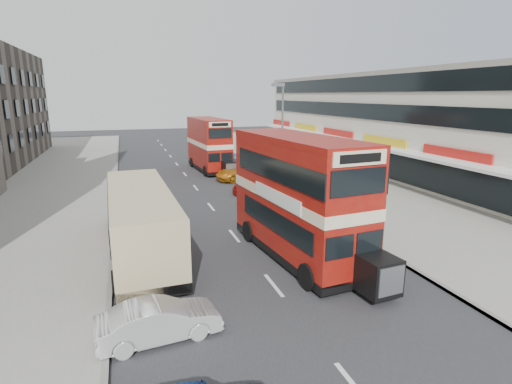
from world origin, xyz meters
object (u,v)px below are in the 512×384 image
object	(u,v)px
street_lamp	(281,128)
bus_main	(299,197)
car_right_a	(263,185)
pedestrian_near	(308,182)
car_right_c	(223,158)
pedestrian_far	(262,153)
coach	(141,219)
bus_second	(209,144)
car_right_b	(244,172)
cyclist	(255,179)
car_left_front	(159,321)

from	to	relation	value
street_lamp	bus_main	xyz separation A→B (m)	(-4.44, -13.53, -1.97)
car_right_a	pedestrian_near	size ratio (longest dim) A/B	2.42
bus_main	car_right_a	world-z (taller)	bus_main
car_right_c	pedestrian_near	xyz separation A→B (m)	(2.62, -15.78, 0.39)
car_right_a	car_right_c	world-z (taller)	car_right_c
pedestrian_near	pedestrian_far	bearing A→B (deg)	-111.05
coach	car_right_c	xyz separation A→B (m)	(9.44, 23.20, -0.94)
bus_second	car_right_b	size ratio (longest dim) A/B	1.82
pedestrian_near	car_right_c	bearing A→B (deg)	-95.53
car_right_a	pedestrian_near	xyz separation A→B (m)	(2.83, -1.95, 0.44)
cyclist	car_right_b	bearing A→B (deg)	85.65
bus_main	pedestrian_near	bearing A→B (deg)	-123.35
street_lamp	bus_main	bearing A→B (deg)	-108.18
pedestrian_near	cyclist	xyz separation A→B (m)	(-2.88, 3.66, -0.32)
car_right_a	car_right_b	bearing A→B (deg)	-174.99
pedestrian_near	cyclist	distance (m)	4.67
car_left_front	car_right_a	distance (m)	19.13
bus_second	pedestrian_far	xyz separation A→B (m)	(6.33, 2.45, -1.49)
street_lamp	bus_second	world-z (taller)	street_lamp
bus_second	car_right_c	bearing A→B (deg)	-128.40
street_lamp	car_left_front	distance (m)	21.79
car_right_c	car_right_b	bearing A→B (deg)	3.10
coach	pedestrian_far	bearing A→B (deg)	56.84
car_left_front	pedestrian_near	world-z (taller)	pedestrian_near
car_right_b	pedestrian_near	size ratio (longest dim) A/B	2.56
pedestrian_far	car_left_front	bearing A→B (deg)	-143.87
car_right_b	pedestrian_near	distance (m)	7.69
bus_main	car_right_b	size ratio (longest dim) A/B	1.99
cyclist	pedestrian_far	bearing A→B (deg)	64.88
coach	pedestrian_near	xyz separation A→B (m)	(12.05, 7.42, -0.55)
street_lamp	bus_second	bearing A→B (deg)	112.62
car_right_a	cyclist	size ratio (longest dim) A/B	2.06
pedestrian_near	pedestrian_far	xyz separation A→B (m)	(1.62, 15.16, -0.03)
car_left_front	bus_second	bearing A→B (deg)	-21.34
car_right_c	cyclist	xyz separation A→B (m)	(-0.26, -12.11, 0.07)
coach	bus_second	bearing A→B (deg)	67.99
bus_second	cyclist	world-z (taller)	bus_second
car_left_front	cyclist	world-z (taller)	cyclist
car_left_front	pedestrian_near	distance (m)	19.07
pedestrian_near	cyclist	world-z (taller)	cyclist
street_lamp	bus_main	world-z (taller)	street_lamp
coach	pedestrian_far	distance (m)	26.41
car_right_b	car_right_c	world-z (taller)	car_right_c
bus_second	pedestrian_near	bearing A→B (deg)	106.18
car_right_b	car_right_c	xyz separation A→B (m)	(0.23, 8.64, 0.04)
bus_second	pedestrian_near	distance (m)	13.63
pedestrian_far	cyclist	size ratio (longest dim) A/B	0.83
car_left_front	cyclist	bearing A→B (deg)	-32.67
bus_second	car_right_a	bearing A→B (deg)	95.76
bus_second	pedestrian_far	distance (m)	6.95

